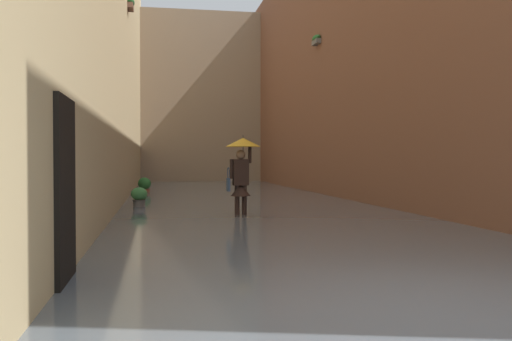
# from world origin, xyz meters

# --- Properties ---
(ground_plane) EXTENTS (73.17, 73.17, 0.00)m
(ground_plane) POSITION_xyz_m (0.00, -14.63, 0.00)
(ground_plane) COLOR gray
(flood_water) EXTENTS (8.20, 35.27, 0.13)m
(flood_water) POSITION_xyz_m (0.00, -14.63, 0.06)
(flood_water) COLOR slate
(flood_water) RESTS_ON ground_plane
(building_facade_left) EXTENTS (2.04, 33.27, 11.22)m
(building_facade_left) POSITION_xyz_m (-4.60, -14.63, 5.61)
(building_facade_left) COLOR brown
(building_facade_left) RESTS_ON ground_plane
(building_facade_right) EXTENTS (2.04, 33.27, 13.05)m
(building_facade_right) POSITION_xyz_m (4.60, -14.63, 6.52)
(building_facade_right) COLOR tan
(building_facade_right) RESTS_ON ground_plane
(building_facade_far) EXTENTS (11.00, 1.80, 10.69)m
(building_facade_far) POSITION_xyz_m (0.00, -30.17, 5.35)
(building_facade_far) COLOR gray
(building_facade_far) RESTS_ON ground_plane
(person_wading) EXTENTS (0.88, 0.88, 2.10)m
(person_wading) POSITION_xyz_m (0.62, -8.64, 1.41)
(person_wading) COLOR #4C4233
(person_wading) RESTS_ON ground_plane
(potted_plant_mid_right) EXTENTS (0.47, 0.47, 0.70)m
(potted_plant_mid_right) POSITION_xyz_m (3.19, -11.39, 0.40)
(potted_plant_mid_right) COLOR #66605B
(potted_plant_mid_right) RESTS_ON ground_plane
(potted_plant_near_right) EXTENTS (0.53, 0.53, 0.74)m
(potted_plant_near_right) POSITION_xyz_m (3.21, -18.56, 0.40)
(potted_plant_near_right) COLOR #9E563D
(potted_plant_near_right) RESTS_ON ground_plane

